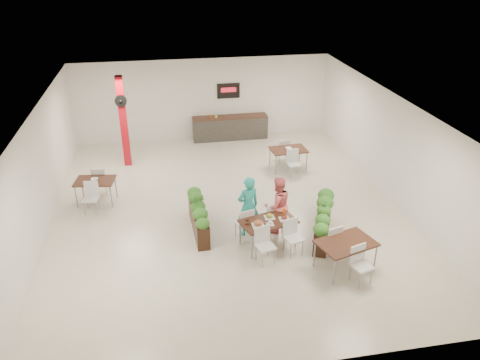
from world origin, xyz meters
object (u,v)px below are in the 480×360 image
object	(u,v)px
planter_left	(198,214)
planter_right	(323,220)
diner_woman	(277,205)
side_table_a	(95,184)
diner_man	(248,206)
side_table_b	(288,152)
main_table	(268,225)
red_column	(123,121)
service_counter	(230,127)
side_table_c	(346,246)

from	to	relation	value
planter_left	planter_right	xyz separation A→B (m)	(3.24, -0.85, -0.01)
diner_woman	side_table_a	bearing A→B (deg)	-42.45
side_table_a	planter_right	bearing A→B (deg)	-17.41
diner_man	planter_right	distance (m)	2.03
planter_right	side_table_b	world-z (taller)	planter_right
main_table	side_table_a	distance (m)	5.57
diner_man	side_table_a	size ratio (longest dim) A/B	1.02
red_column	diner_woman	world-z (taller)	red_column
service_counter	diner_woman	size ratio (longest dim) A/B	1.86
diner_woman	planter_right	xyz separation A→B (m)	(1.14, -0.48, -0.29)
service_counter	diner_woman	world-z (taller)	service_counter
diner_woman	side_table_c	world-z (taller)	diner_woman
main_table	planter_right	bearing A→B (deg)	6.69
diner_man	planter_left	size ratio (longest dim) A/B	0.82
side_table_a	red_column	bearing A→B (deg)	81.54
planter_right	side_table_c	xyz separation A→B (m)	(0.05, -1.45, 0.12)
side_table_b	side_table_c	bearing A→B (deg)	-95.41
diner_woman	planter_left	size ratio (longest dim) A/B	0.78
side_table_c	diner_man	bearing A→B (deg)	119.00
red_column	side_table_a	xyz separation A→B (m)	(-0.83, -2.68, -1.02)
diner_man	side_table_c	size ratio (longest dim) A/B	1.02
main_table	service_counter	bearing A→B (deg)	88.17
service_counter	main_table	world-z (taller)	service_counter
diner_woman	side_table_a	world-z (taller)	diner_woman
service_counter	diner_woman	distance (m)	7.08
main_table	side_table_b	bearing A→B (deg)	68.36
red_column	main_table	size ratio (longest dim) A/B	1.69
diner_woman	side_table_b	distance (m)	4.07
diner_man	side_table_c	xyz separation A→B (m)	(1.99, -1.92, -0.21)
red_column	planter_left	xyz separation A→B (m)	(2.07, -4.83, -1.12)
red_column	planter_right	world-z (taller)	red_column
red_column	side_table_a	bearing A→B (deg)	-107.13
main_table	side_table_c	bearing A→B (deg)	-38.37
diner_man	diner_woman	xyz separation A→B (m)	(0.80, 0.00, -0.04)
planter_left	side_table_a	distance (m)	3.61
planter_left	side_table_a	bearing A→B (deg)	143.33
side_table_b	side_table_c	size ratio (longest dim) A/B	0.98
side_table_b	side_table_c	distance (m)	5.76
main_table	diner_woman	distance (m)	0.79
service_counter	planter_left	xyz separation A→B (m)	(-1.93, -6.70, 0.03)
diner_man	service_counter	bearing A→B (deg)	-110.76
planter_left	side_table_c	world-z (taller)	planter_left
side_table_a	side_table_b	bearing A→B (deg)	20.26
service_counter	planter_left	distance (m)	6.97
side_table_a	side_table_c	size ratio (longest dim) A/B	1.00
main_table	side_table_a	world-z (taller)	same
main_table	side_table_a	size ratio (longest dim) A/B	1.13
main_table	planter_left	size ratio (longest dim) A/B	0.91
service_counter	side_table_b	world-z (taller)	service_counter
red_column	main_table	bearing A→B (deg)	-57.38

